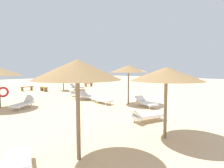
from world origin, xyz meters
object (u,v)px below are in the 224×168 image
object	(u,v)px
parasol_0	(129,69)
parasol_3	(63,68)
lounger_4	(24,103)
parasol_5	(77,70)
lounger_3	(78,87)
lounger_2	(145,115)
bench_1	(89,84)
bench_0	(44,88)
lounger_5	(16,166)
lounger_6	(145,102)
lounger_1	(77,92)
lounger_7	(88,96)
lounger_0	(101,99)
parasol_2	(166,74)
bench_2	(27,88)
parasol_1	(76,70)

from	to	relation	value
parasol_0	parasol_3	xyz separation A→B (m)	(1.43, 10.90, 0.10)
lounger_4	parasol_3	bearing A→B (deg)	43.23
parasol_5	lounger_3	size ratio (longest dim) A/B	1.42
lounger_2	bench_1	xyz separation A→B (m)	(9.48, 15.64, 0.03)
parasol_3	bench_0	size ratio (longest dim) A/B	1.95
lounger_5	lounger_6	size ratio (longest dim) A/B	0.99
lounger_1	lounger_7	xyz separation A→B (m)	(-0.70, -2.52, -0.01)
lounger_0	lounger_2	xyz separation A→B (m)	(-1.70, -4.86, 0.00)
parasol_2	lounger_2	distance (m)	2.93
lounger_2	lounger_7	world-z (taller)	lounger_2
lounger_1	parasol_0	bearing A→B (deg)	-88.36
parasol_2	bench_1	xyz separation A→B (m)	(10.77, 17.29, -2.01)
parasol_0	lounger_0	distance (m)	3.01
lounger_0	bench_2	world-z (taller)	lounger_0
lounger_3	lounger_7	world-z (taller)	lounger_3
bench_0	bench_2	xyz separation A→B (m)	(-1.09, 1.99, 0.00)
lounger_1	bench_2	size ratio (longest dim) A/B	1.30
lounger_0	lounger_3	size ratio (longest dim) A/B	0.98
lounger_1	lounger_6	distance (m)	7.46
parasol_2	parasol_5	xyz separation A→B (m)	(-3.11, 1.07, 0.16)
lounger_0	lounger_1	bearing A→B (deg)	76.60
parasol_2	lounger_2	bearing A→B (deg)	51.91
lounger_6	bench_1	size ratio (longest dim) A/B	1.33
parasol_2	lounger_3	bearing A→B (deg)	64.52
parasol_3	lounger_0	size ratio (longest dim) A/B	1.53
parasol_2	bench_0	distance (m)	17.10
parasol_3	parasol_2	bearing A→B (deg)	-109.65
parasol_2	lounger_2	size ratio (longest dim) A/B	1.32
lounger_2	bench_2	xyz separation A→B (m)	(1.16, 16.94, 0.03)
parasol_1	parasol_2	bearing A→B (deg)	-107.77
lounger_0	lounger_1	xyz separation A→B (m)	(1.06, 4.43, 0.01)
parasol_1	parasol_5	size ratio (longest dim) A/B	0.99
lounger_5	parasol_2	bearing A→B (deg)	-16.92
lounger_2	lounger_4	size ratio (longest dim) A/B	1.03
lounger_4	lounger_7	xyz separation A→B (m)	(4.87, -0.65, -0.01)
lounger_3	lounger_4	xyz separation A→B (m)	(-8.75, -6.08, 0.01)
parasol_2	lounger_4	bearing A→B (deg)	99.55
parasol_0	bench_2	bearing A→B (deg)	97.36
lounger_3	lounger_0	bearing A→B (deg)	-116.07
parasol_0	lounger_7	distance (m)	4.25
lounger_7	bench_1	xyz separation A→B (m)	(7.43, 8.87, 0.03)
parasol_2	lounger_5	size ratio (longest dim) A/B	1.31
parasol_5	lounger_0	size ratio (longest dim) A/B	1.45
lounger_1	lounger_6	world-z (taller)	lounger_1
lounger_2	parasol_1	bearing A→B (deg)	77.22
parasol_3	bench_2	xyz separation A→B (m)	(-3.19, 2.77, -2.31)
lounger_6	bench_0	xyz separation A→B (m)	(-0.71, 13.11, 0.04)
parasol_5	lounger_7	distance (m)	10.03
parasol_5	bench_0	size ratio (longest dim) A/B	1.84
lounger_0	lounger_6	world-z (taller)	lounger_0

